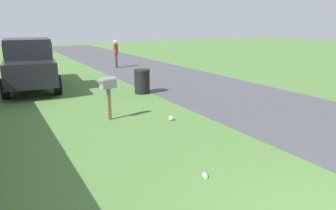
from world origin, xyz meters
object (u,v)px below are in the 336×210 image
at_px(trash_bin, 142,81).
at_px(pedestrian, 116,52).
at_px(pickup_truck, 29,62).
at_px(mailbox, 108,86).

xyz_separation_m(trash_bin, pedestrian, (7.12, -1.60, 0.48)).
height_order(pickup_truck, pedestrian, pickup_truck).
bearing_deg(pedestrian, pickup_truck, -110.59).
xyz_separation_m(pickup_truck, trash_bin, (-3.11, -3.66, -0.63)).
xyz_separation_m(mailbox, trash_bin, (2.64, -2.28, -0.50)).
height_order(mailbox, trash_bin, mailbox).
relative_size(trash_bin, pedestrian, 0.57).
bearing_deg(trash_bin, pickup_truck, 49.67).
xyz_separation_m(pickup_truck, pedestrian, (4.01, -5.26, -0.14)).
bearing_deg(pedestrian, trash_bin, -70.52).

